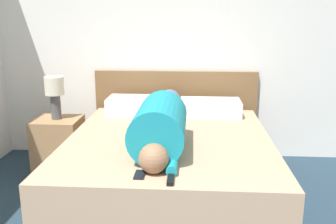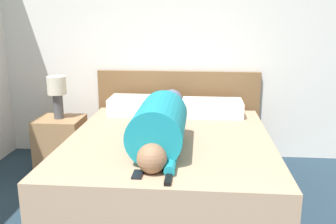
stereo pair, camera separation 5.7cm
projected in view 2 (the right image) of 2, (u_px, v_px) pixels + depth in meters
wall_back at (191, 39)px, 4.01m from camera, size 5.34×0.06×2.60m
bed at (170, 169)px, 3.15m from camera, size 1.65×1.93×0.57m
headboard at (178, 114)px, 4.15m from camera, size 1.77×0.04×0.96m
nightstand at (61, 143)px, 3.84m from camera, size 0.45×0.41×0.54m
table_lamp at (57, 91)px, 3.70m from camera, size 0.19×0.19×0.43m
person_lying at (162, 122)px, 2.93m from camera, size 0.38×1.74×0.38m
pillow_near_headboard at (141, 106)px, 3.80m from camera, size 0.63×0.36×0.17m
pillow_second at (212, 108)px, 3.74m from camera, size 0.60×0.36×0.15m
tv_remote at (168, 179)px, 2.25m from camera, size 0.04×0.15×0.02m
cell_phone at (138, 174)px, 2.33m from camera, size 0.06×0.13×0.01m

